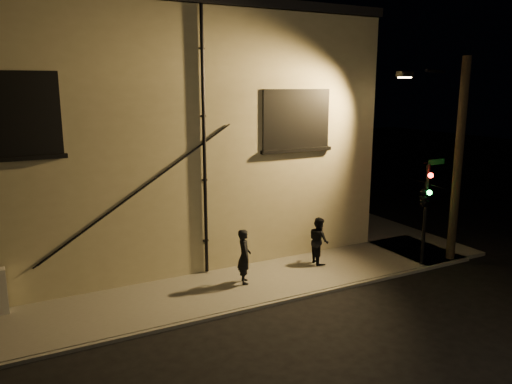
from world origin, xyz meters
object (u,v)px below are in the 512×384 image
pedestrian_b (319,240)px  traffic_signal (425,196)px  streetlamp_pole (455,156)px  pedestrian_a (244,256)px

pedestrian_b → traffic_signal: (2.98, -1.76, 1.61)m
pedestrian_b → streetlamp_pole: streetlamp_pole is taller
pedestrian_a → traffic_signal: (6.01, -1.37, 1.56)m
pedestrian_a → traffic_signal: traffic_signal is taller
pedestrian_b → traffic_signal: 3.81m
pedestrian_b → streetlamp_pole: 5.44m
pedestrian_a → streetlamp_pole: bearing=-82.0°
pedestrian_b → streetlamp_pole: (4.32, -1.70, 2.83)m
pedestrian_a → streetlamp_pole: (7.36, -1.31, 2.78)m
pedestrian_b → pedestrian_a: bearing=105.5°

